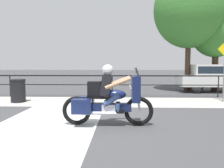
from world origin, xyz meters
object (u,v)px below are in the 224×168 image
parked_car (213,76)px  tree_behind_car (216,30)px  motorcycle (107,98)px  tree_behind_sign (189,9)px  trash_bin (18,91)px

parked_car → tree_behind_car: size_ratio=0.78×
motorcycle → tree_behind_sign: (4.26, 7.48, 4.03)m
tree_behind_sign → tree_behind_car: size_ratio=1.32×
trash_bin → tree_behind_sign: bearing=27.0°
parked_car → trash_bin: parked_car is taller
trash_bin → tree_behind_car: tree_behind_car is taller
parked_car → trash_bin: bearing=-155.8°
parked_car → motorcycle: bearing=-126.0°
motorcycle → tree_behind_car: 10.20m
motorcycle → trash_bin: size_ratio=2.45×
parked_car → trash_bin: size_ratio=4.28×
trash_bin → tree_behind_sign: tree_behind_sign is taller
motorcycle → tree_behind_car: size_ratio=0.44×
trash_bin → motorcycle: bearing=-40.1°
trash_bin → tree_behind_car: (9.89, 4.44, 3.14)m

